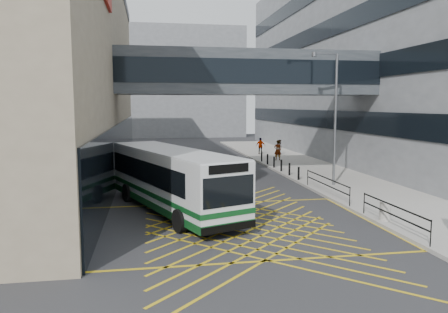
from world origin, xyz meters
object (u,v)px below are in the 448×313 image
bus (171,178)px  pedestrian_a (278,150)px  car_white (169,183)px  car_dark (191,158)px  litter_bin (385,211)px  car_silver (202,168)px  pedestrian_b (280,147)px  pedestrian_c (261,146)px  street_lamp (333,111)px

bus → pedestrian_a: 20.39m
car_white → car_dark: 12.89m
bus → car_white: 4.10m
car_dark → pedestrian_a: pedestrian_a is taller
litter_bin → car_dark: bearing=107.8°
car_dark → car_silver: (0.07, -7.13, 0.09)m
car_silver → pedestrian_b: 15.49m
car_dark → pedestrian_a: bearing=-159.3°
car_silver → pedestrian_c: 15.21m
street_lamp → litter_bin: street_lamp is taller
car_dark → street_lamp: size_ratio=0.49×
car_white → car_dark: size_ratio=1.09×
bus → street_lamp: 11.85m
car_silver → pedestrian_a: pedestrian_a is taller
car_white → car_dark: (2.55, 12.64, -0.07)m
bus → pedestrian_c: (10.47, 22.56, -0.65)m
car_dark → pedestrian_b: 10.91m
street_lamp → pedestrian_b: (1.84, 17.13, -3.97)m
pedestrian_b → bus: bearing=-163.0°
bus → pedestrian_a: size_ratio=6.00×
car_dark → litter_bin: (6.66, -20.73, -0.06)m
car_dark → litter_bin: 21.77m
car_white → litter_bin: (9.21, -8.09, -0.12)m
car_white → car_silver: (2.61, 5.51, 0.02)m
car_white → car_silver: 6.10m
car_white → pedestrian_b: size_ratio=2.84×
pedestrian_b → pedestrian_a: bearing=-153.1°
bus → car_dark: bus is taller
car_silver → pedestrian_c: size_ratio=2.74×
pedestrian_b → pedestrian_c: 2.05m
street_lamp → litter_bin: bearing=-108.1°
street_lamp → bus: bearing=-167.0°
litter_bin → pedestrian_a: pedestrian_a is taller
litter_bin → car_silver: bearing=115.9°
street_lamp → pedestrian_b: street_lamp is taller
car_dark → litter_bin: car_dark is taller
pedestrian_a → pedestrian_c: pedestrian_a is taller
bus → litter_bin: bus is taller
litter_bin → pedestrian_b: pedestrian_b is taller
bus → pedestrian_b: 24.90m
pedestrian_a → car_white: bearing=50.9°
car_white → pedestrian_c: pedestrian_c is taller
litter_bin → pedestrian_c: 26.69m
car_dark → car_silver: car_silver is taller
pedestrian_c → pedestrian_b: bearing=166.0°
bus → car_white: size_ratio=2.53×
car_white → pedestrian_a: bearing=-105.3°
car_dark → car_silver: 7.13m
bus → litter_bin: 10.22m
pedestrian_a → pedestrian_c: bearing=-87.3°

